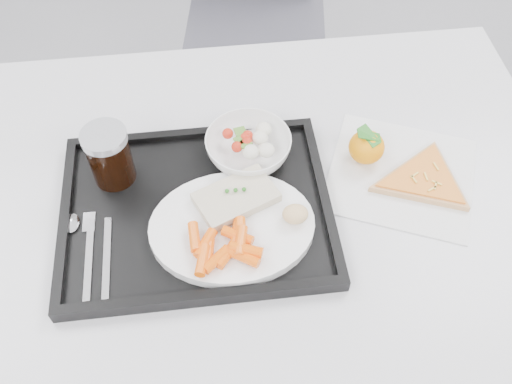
% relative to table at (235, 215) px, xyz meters
% --- Properties ---
extents(table, '(1.20, 0.80, 0.75)m').
position_rel_table_xyz_m(table, '(0.00, 0.00, 0.00)').
color(table, silver).
rests_on(table, ground).
extents(tray, '(0.45, 0.35, 0.03)m').
position_rel_table_xyz_m(tray, '(-0.07, -0.04, 0.08)').
color(tray, black).
rests_on(tray, table).
extents(dinner_plate, '(0.27, 0.27, 0.02)m').
position_rel_table_xyz_m(dinner_plate, '(-0.01, -0.09, 0.09)').
color(dinner_plate, white).
rests_on(dinner_plate, tray).
extents(fish_fillet, '(0.15, 0.12, 0.03)m').
position_rel_table_xyz_m(fish_fillet, '(0.00, -0.04, 0.11)').
color(fish_fillet, beige).
rests_on(fish_fillet, dinner_plate).
extents(bread_roll, '(0.05, 0.05, 0.03)m').
position_rel_table_xyz_m(bread_roll, '(0.09, -0.09, 0.12)').
color(bread_roll, tan).
rests_on(bread_roll, dinner_plate).
extents(salad_bowl, '(0.15, 0.15, 0.05)m').
position_rel_table_xyz_m(salad_bowl, '(0.03, 0.07, 0.11)').
color(salad_bowl, white).
rests_on(salad_bowl, tray).
extents(cola_glass, '(0.08, 0.08, 0.11)m').
position_rel_table_xyz_m(cola_glass, '(-0.20, 0.05, 0.14)').
color(cola_glass, black).
rests_on(cola_glass, tray).
extents(cutlery, '(0.08, 0.17, 0.01)m').
position_rel_table_xyz_m(cutlery, '(-0.24, -0.09, 0.08)').
color(cutlery, silver).
rests_on(cutlery, tray).
extents(napkin, '(0.32, 0.32, 0.00)m').
position_rel_table_xyz_m(napkin, '(0.30, 0.00, 0.07)').
color(napkin, silver).
rests_on(napkin, table).
extents(tangerine, '(0.07, 0.07, 0.07)m').
position_rel_table_xyz_m(tangerine, '(0.24, 0.05, 0.10)').
color(tangerine, orange).
rests_on(tangerine, napkin).
extents(pizza_slice, '(0.22, 0.22, 0.02)m').
position_rel_table_xyz_m(pizza_slice, '(0.34, -0.02, 0.08)').
color(pizza_slice, tan).
rests_on(pizza_slice, napkin).
extents(carrot_pile, '(0.11, 0.10, 0.03)m').
position_rel_table_xyz_m(carrot_pile, '(-0.02, -0.14, 0.11)').
color(carrot_pile, '#F55B0B').
rests_on(carrot_pile, dinner_plate).
extents(salad_contents, '(0.09, 0.08, 0.02)m').
position_rel_table_xyz_m(salad_contents, '(0.04, 0.07, 0.12)').
color(salad_contents, red).
rests_on(salad_contents, salad_bowl).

